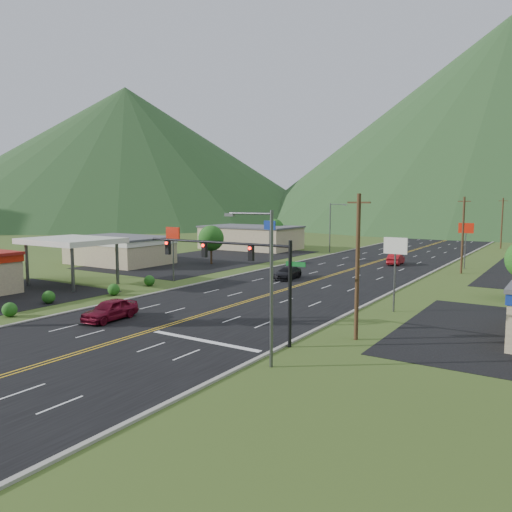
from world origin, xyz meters
The scene contains 21 objects.
curb_east centered at (10.15, 0.00, 0.00)m, with size 0.30×460.00×0.14m, color gray.
traffic_signal centered at (6.48, 14.00, 5.33)m, with size 13.10×0.43×7.00m.
streetlight_east centered at (11.18, 10.00, 5.18)m, with size 3.28×0.25×9.00m.
streetlight_west centered at (-11.68, 70.00, 5.18)m, with size 3.28×0.25×9.00m.
gas_canopy centered at (-22.00, 22.00, 4.87)m, with size 10.00×8.00×5.30m.
building_west_mid centered at (-32.00, 38.00, 2.27)m, with size 14.40×10.40×4.10m.
building_west_far centered at (-28.00, 68.00, 2.26)m, with size 18.40×11.40×4.50m.
pole_sign_west_a centered at (-14.00, 30.00, 5.05)m, with size 2.00×0.18×6.40m.
pole_sign_west_b centered at (-14.00, 52.00, 5.05)m, with size 2.00×0.18×6.40m.
pole_sign_east_a centered at (13.00, 28.00, 5.05)m, with size 2.00×0.18×6.40m.
pole_sign_east_b centered at (13.00, 60.00, 5.05)m, with size 2.00×0.18×6.40m.
tree_west_a centered at (-20.00, 45.00, 3.89)m, with size 3.84×3.84×5.82m.
tree_west_b centered at (-25.00, 72.00, 3.89)m, with size 3.84×3.84×5.82m.
utility_pole_a centered at (13.50, 18.00, 5.13)m, with size 1.60×0.28×10.00m.
utility_pole_b centered at (13.50, 55.00, 5.13)m, with size 1.60×0.28×10.00m.
utility_pole_c centered at (13.50, 95.00, 5.13)m, with size 1.60×0.28×10.00m.
mountain_n centered at (0.00, 220.00, 42.50)m, with size 220.00×220.00×85.00m, color #173317.
mountain_nw centered at (-148.49, 148.49, 30.00)m, with size 190.00×190.00×60.00m, color #173317.
car_red_near centered at (-5.04, 12.60, 0.84)m, with size 1.99×4.94×1.68m, color maroon.
car_dark_mid centered at (-3.31, 38.61, 0.73)m, with size 2.06×5.06×1.47m, color black.
car_red_far centered at (3.59, 59.09, 0.80)m, with size 1.69×4.85×1.60m, color maroon.
Camera 1 is at (25.80, -13.88, 9.56)m, focal length 35.00 mm.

